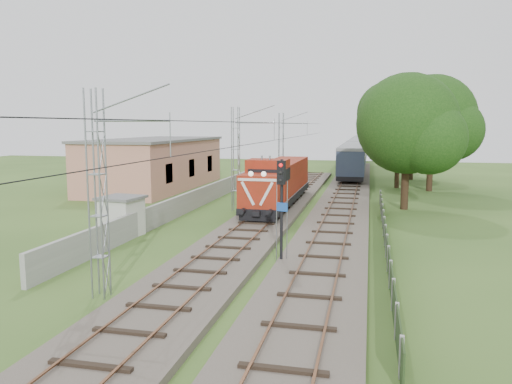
% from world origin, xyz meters
% --- Properties ---
extents(ground, '(140.00, 140.00, 0.00)m').
position_xyz_m(ground, '(0.00, 0.00, 0.00)').
color(ground, '#33521E').
rests_on(ground, ground).
extents(track_main, '(4.20, 70.00, 0.45)m').
position_xyz_m(track_main, '(0.00, 7.00, 0.18)').
color(track_main, '#6B6054').
rests_on(track_main, ground).
extents(track_side, '(4.20, 80.00, 0.45)m').
position_xyz_m(track_side, '(5.00, 20.00, 0.18)').
color(track_side, '#6B6054').
rests_on(track_side, ground).
extents(catenary, '(3.31, 70.00, 8.00)m').
position_xyz_m(catenary, '(-2.95, 12.00, 4.05)').
color(catenary, gray).
rests_on(catenary, ground).
extents(boundary_wall, '(0.25, 40.00, 1.50)m').
position_xyz_m(boundary_wall, '(-6.50, 12.00, 0.75)').
color(boundary_wall, '#9E9E99').
rests_on(boundary_wall, ground).
extents(station_building, '(8.40, 20.40, 5.22)m').
position_xyz_m(station_building, '(-15.00, 24.00, 2.63)').
color(station_building, tan).
rests_on(station_building, ground).
extents(fence, '(0.12, 32.00, 1.20)m').
position_xyz_m(fence, '(8.00, 3.00, 0.60)').
color(fence, black).
rests_on(fence, ground).
extents(locomotive, '(2.83, 16.18, 4.11)m').
position_xyz_m(locomotive, '(0.00, 14.10, 2.14)').
color(locomotive, black).
rests_on(locomotive, ground).
extents(coach_rake, '(3.05, 68.08, 3.53)m').
position_xyz_m(coach_rake, '(5.00, 62.89, 2.53)').
color(coach_rake, black).
rests_on(coach_rake, ground).
extents(signal_post, '(0.55, 0.44, 5.06)m').
position_xyz_m(signal_post, '(3.06, -2.17, 3.48)').
color(signal_post, black).
rests_on(signal_post, ground).
extents(relay_hut, '(2.61, 2.61, 2.41)m').
position_xyz_m(relay_hut, '(-7.40, 2.01, 1.22)').
color(relay_hut, beige).
rests_on(relay_hut, ground).
extents(tree_a, '(8.23, 7.84, 10.67)m').
position_xyz_m(tree_a, '(9.90, 15.76, 6.66)').
color(tree_a, '#382816').
rests_on(tree_a, ground).
extents(tree_b, '(8.96, 8.53, 11.61)m').
position_xyz_m(tree_b, '(13.09, 27.73, 7.25)').
color(tree_b, '#382816').
rests_on(tree_b, ground).
extents(tree_c, '(5.30, 5.05, 6.87)m').
position_xyz_m(tree_c, '(9.97, 29.69, 4.28)').
color(tree_c, '#382816').
rests_on(tree_c, ground).
extents(tree_d, '(7.83, 7.46, 10.15)m').
position_xyz_m(tree_d, '(12.05, 38.38, 6.33)').
color(tree_d, '#382816').
rests_on(tree_d, ground).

